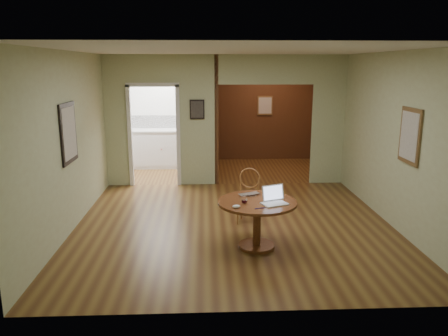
{
  "coord_description": "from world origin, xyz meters",
  "views": [
    {
      "loc": [
        -0.45,
        -6.54,
        2.48
      ],
      "look_at": [
        -0.17,
        -0.2,
        0.99
      ],
      "focal_mm": 35.0,
      "sensor_mm": 36.0,
      "label": 1
    }
  ],
  "objects_px": {
    "chair": "(248,193)",
    "open_laptop": "(274,198)",
    "closed_laptop": "(251,195)",
    "dining_table": "(257,213)"
  },
  "relations": [
    {
      "from": "chair",
      "to": "closed_laptop",
      "type": "height_order",
      "value": "chair"
    },
    {
      "from": "chair",
      "to": "closed_laptop",
      "type": "xyz_separation_m",
      "value": [
        -0.05,
        -0.81,
        0.2
      ]
    },
    {
      "from": "dining_table",
      "to": "open_laptop",
      "type": "distance_m",
      "value": 0.33
    },
    {
      "from": "dining_table",
      "to": "chair",
      "type": "relative_size",
      "value": 1.23
    },
    {
      "from": "chair",
      "to": "open_laptop",
      "type": "xyz_separation_m",
      "value": [
        0.22,
        -1.14,
        0.25
      ]
    },
    {
      "from": "dining_table",
      "to": "open_laptop",
      "type": "relative_size",
      "value": 2.78
    },
    {
      "from": "dining_table",
      "to": "chair",
      "type": "bearing_deg",
      "value": 90.69
    },
    {
      "from": "chair",
      "to": "open_laptop",
      "type": "distance_m",
      "value": 1.19
    },
    {
      "from": "chair",
      "to": "dining_table",
      "type": "bearing_deg",
      "value": -71.19
    },
    {
      "from": "dining_table",
      "to": "open_laptop",
      "type": "xyz_separation_m",
      "value": [
        0.21,
        -0.09,
        0.24
      ]
    }
  ]
}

